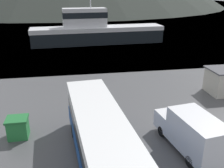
{
  "coord_description": "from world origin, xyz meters",
  "views": [
    {
      "loc": [
        -2.79,
        -4.63,
        9.5
      ],
      "look_at": [
        0.44,
        14.61,
        2.0
      ],
      "focal_mm": 40.0,
      "sensor_mm": 36.0,
      "label": 1
    }
  ],
  "objects": [
    {
      "name": "water_surface",
      "position": [
        0.0,
        143.34,
        0.0
      ],
      "size": [
        240.0,
        240.0,
        0.0
      ],
      "primitive_type": "plane",
      "color": "slate",
      "rests_on": "ground"
    },
    {
      "name": "delivery_van",
      "position": [
        4.18,
        7.55,
        1.32
      ],
      "size": [
        2.76,
        5.67,
        2.52
      ],
      "rotation": [
        0.0,
        0.0,
        0.14
      ],
      "color": "silver",
      "rests_on": "ground"
    },
    {
      "name": "storage_bin",
      "position": [
        -6.62,
        10.85,
        0.74
      ],
      "size": [
        1.42,
        1.26,
        1.45
      ],
      "color": "#287F3D",
      "rests_on": "ground"
    },
    {
      "name": "dock_kiosk",
      "position": [
        11.5,
        15.62,
        1.22
      ],
      "size": [
        3.12,
        2.88,
        2.42
      ],
      "color": "beige",
      "rests_on": "ground"
    },
    {
      "name": "small_boat",
      "position": [
        -5.94,
        47.54,
        0.39
      ],
      "size": [
        5.87,
        7.03,
        0.78
      ],
      "rotation": [
        0.0,
        0.0,
        3.75
      ],
      "color": "#1E5138",
      "rests_on": "water_surface"
    },
    {
      "name": "fishing_boat",
      "position": [
        1.82,
        40.9,
        2.36
      ],
      "size": [
        24.1,
        5.87,
        10.72
      ],
      "rotation": [
        0.0,
        0.0,
        4.78
      ],
      "color": "black",
      "rests_on": "water_surface"
    },
    {
      "name": "tour_bus",
      "position": [
        -1.41,
        5.9,
        1.86
      ],
      "size": [
        3.63,
        13.07,
        3.3
      ],
      "rotation": [
        0.0,
        0.0,
        0.09
      ],
      "color": "#194799",
      "rests_on": "ground"
    }
  ]
}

